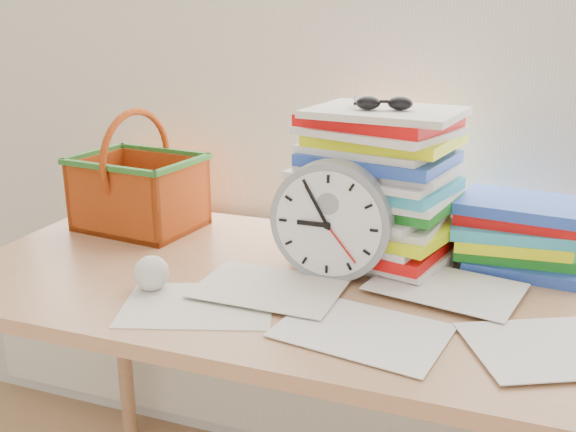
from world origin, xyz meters
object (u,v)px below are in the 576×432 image
at_px(clock, 331,221).
at_px(basket, 138,171).
at_px(desk, 293,311).
at_px(book_stack, 519,234).
at_px(paper_stack, 377,185).

relative_size(clock, basket, 0.84).
height_order(desk, basket, basket).
distance_m(desk, book_stack, 0.51).
xyz_separation_m(paper_stack, basket, (-0.60, 0.01, -0.02)).
xyz_separation_m(paper_stack, book_stack, (0.30, 0.06, -0.09)).
distance_m(desk, clock, 0.21).
bearing_deg(paper_stack, book_stack, 11.74).
distance_m(paper_stack, basket, 0.60).
xyz_separation_m(clock, book_stack, (0.36, 0.20, -0.05)).
xyz_separation_m(clock, basket, (-0.54, 0.15, 0.02)).
relative_size(paper_stack, basket, 1.14).
relative_size(book_stack, basket, 0.96).
height_order(desk, paper_stack, paper_stack).
relative_size(desk, basket, 4.80).
xyz_separation_m(desk, paper_stack, (0.13, 0.17, 0.24)).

